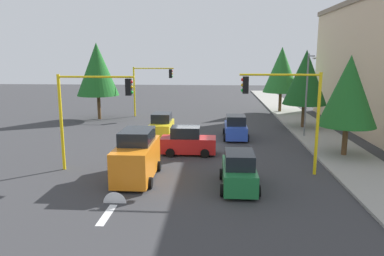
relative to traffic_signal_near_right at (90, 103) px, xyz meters
name	(u,v)px	position (x,y,z in m)	size (l,w,h in m)	color
ground_plane	(193,147)	(-6.00, 5.71, -4.08)	(120.00, 120.00, 0.00)	#353538
sidewalk_kerb	(316,134)	(-11.00, 16.21, -4.00)	(80.00, 4.00, 0.15)	gray
lane_arrow_near	(112,208)	(5.51, 2.71, -4.07)	(2.40, 1.10, 1.10)	silver
traffic_signal_near_right	(90,103)	(0.00, 0.00, 0.00)	(0.36, 4.59, 5.77)	yellow
traffic_signal_near_left	(287,103)	(0.00, 11.45, 0.10)	(0.36, 4.59, 5.92)	yellow
traffic_signal_far_right	(150,82)	(-20.00, 0.03, -0.12)	(0.36, 4.59, 5.58)	yellow
street_lamp_curbside	(308,86)	(-9.61, 14.91, 0.27)	(2.15, 0.28, 7.00)	slate
tree_roadside_far	(282,70)	(-24.00, 15.21, 1.08)	(4.29, 4.29, 7.85)	brown
tree_roadside_near	(349,91)	(-4.00, 16.21, 0.43)	(3.78, 3.78, 6.88)	brown
tree_roadside_mid	(306,77)	(-14.00, 15.71, 0.75)	(4.03, 4.03, 7.36)	brown
tree_opposite_side	(97,69)	(-18.00, -5.29, 1.30)	(4.47, 4.47, 8.19)	brown
delivery_van_orange	(137,157)	(1.41, 3.03, -2.79)	(4.80, 2.22, 2.77)	orange
car_red	(188,142)	(-4.00, 5.47, -3.18)	(1.98, 3.83, 1.98)	red
car_yellow	(162,126)	(-9.81, 2.77, -3.18)	(3.83, 2.10, 1.98)	yellow
car_blue	(236,128)	(-9.26, 9.09, -3.18)	(3.87, 2.06, 1.98)	blue
car_green	(239,171)	(2.54, 8.65, -3.18)	(4.09, 1.97, 1.98)	#1E7238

